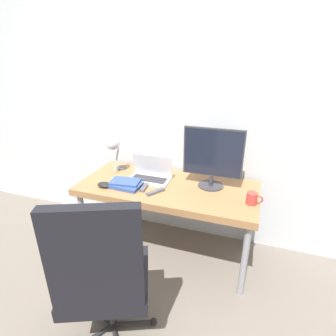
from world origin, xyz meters
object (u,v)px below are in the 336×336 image
at_px(office_chair, 103,274).
at_px(game_controller, 105,185).
at_px(book_stack, 126,184).
at_px(desk_lamp, 114,147).
at_px(monitor, 213,156).
at_px(mug, 252,198).
at_px(laptop, 150,175).

distance_m(office_chair, game_controller, 0.90).
height_order(book_stack, game_controller, book_stack).
distance_m(desk_lamp, book_stack, 0.41).
bearing_deg(book_stack, office_chair, -72.07).
distance_m(monitor, office_chair, 1.23).
height_order(monitor, book_stack, monitor).
relative_size(book_stack, mug, 2.27).
distance_m(book_stack, game_controller, 0.19).
bearing_deg(laptop, office_chair, -83.03).
height_order(laptop, game_controller, laptop).
distance_m(laptop, office_chair, 1.06).
height_order(monitor, mug, monitor).
xyz_separation_m(laptop, game_controller, (-0.32, -0.27, -0.03)).
bearing_deg(mug, desk_lamp, 171.93).
bearing_deg(book_stack, laptop, 55.25).
distance_m(office_chair, book_stack, 0.88).
xyz_separation_m(laptop, monitor, (0.55, 0.05, 0.23)).
relative_size(office_chair, book_stack, 3.92).
bearing_deg(laptop, game_controller, -139.95).
xyz_separation_m(monitor, book_stack, (-0.69, -0.25, -0.25)).
bearing_deg(desk_lamp, office_chair, -64.73).
relative_size(book_stack, game_controller, 2.16).
height_order(desk_lamp, mug, desk_lamp).
bearing_deg(book_stack, game_controller, -160.39).
height_order(desk_lamp, office_chair, office_chair).
bearing_deg(desk_lamp, game_controller, -78.91).
bearing_deg(desk_lamp, monitor, 1.14).
bearing_deg(game_controller, mug, 5.46).
bearing_deg(laptop, mug, -9.42).
bearing_deg(laptop, desk_lamp, 175.22).
xyz_separation_m(laptop, desk_lamp, (-0.38, 0.03, 0.22)).
height_order(mug, game_controller, mug).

